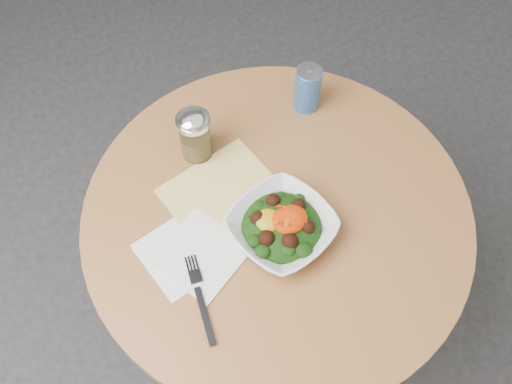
% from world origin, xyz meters
% --- Properties ---
extents(ground, '(6.00, 6.00, 0.00)m').
position_xyz_m(ground, '(0.00, 0.00, 0.00)').
color(ground, '#2A2A2C').
rests_on(ground, ground).
extents(table, '(0.90, 0.90, 0.75)m').
position_xyz_m(table, '(0.00, 0.00, 0.55)').
color(table, black).
rests_on(table, ground).
extents(cloth_napkin, '(0.29, 0.27, 0.00)m').
position_xyz_m(cloth_napkin, '(-0.09, 0.09, 0.75)').
color(cloth_napkin, '#DCA50B').
rests_on(cloth_napkin, table).
extents(paper_napkins, '(0.25, 0.24, 0.00)m').
position_xyz_m(paper_napkins, '(-0.22, -0.01, 0.75)').
color(paper_napkins, white).
rests_on(paper_napkins, table).
extents(salad_bowl, '(0.28, 0.28, 0.08)m').
position_xyz_m(salad_bowl, '(-0.02, -0.05, 0.78)').
color(salad_bowl, white).
rests_on(salad_bowl, table).
extents(fork, '(0.05, 0.21, 0.00)m').
position_xyz_m(fork, '(-0.24, -0.11, 0.76)').
color(fork, black).
rests_on(fork, table).
extents(spice_shaker, '(0.08, 0.08, 0.14)m').
position_xyz_m(spice_shaker, '(-0.10, 0.23, 0.82)').
color(spice_shaker, silver).
rests_on(spice_shaker, table).
extents(beverage_can, '(0.07, 0.07, 0.13)m').
position_xyz_m(beverage_can, '(0.21, 0.25, 0.81)').
color(beverage_can, '#0D2D97').
rests_on(beverage_can, table).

